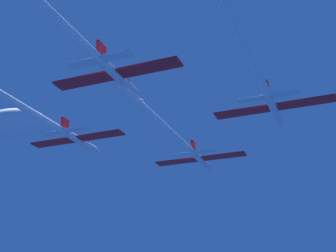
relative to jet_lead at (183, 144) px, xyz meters
name	(u,v)px	position (x,y,z in m)	size (l,w,h in m)	color
jet_lead	(183,144)	(0.00, 0.00, 0.00)	(16.39, 38.94, 2.71)	white
jet_left_wing	(44,119)	(-15.67, -15.65, 0.57)	(16.39, 39.05, 2.71)	white
jet_right_wing	(256,69)	(15.66, -18.21, 0.90)	(16.39, 45.62, 2.71)	white
jet_slot	(64,25)	(-0.07, -33.77, 1.00)	(16.39, 43.97, 2.71)	white
cloud_wispy	(11,124)	(-56.02, 21.45, 20.19)	(20.91, 11.50, 7.32)	white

